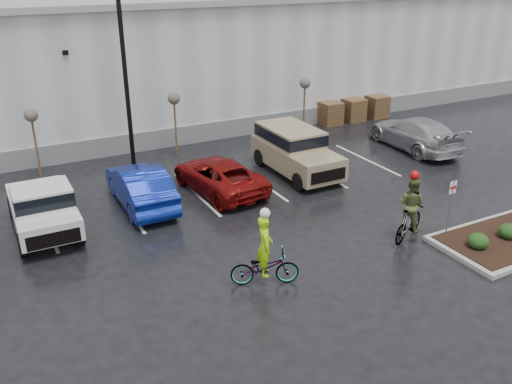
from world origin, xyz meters
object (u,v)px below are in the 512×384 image
sapling_mid (174,102)px  car_far_silver (415,133)px  pallet_stack_a (330,113)px  car_blue (140,186)px  pickup_white (41,204)px  car_red (219,175)px  cyclist_hivis (265,261)px  lamppost (123,46)px  sapling_west (32,119)px  sapling_east (305,86)px  fire_lane_sign (451,202)px  cyclist_olive (410,215)px  suv_tan (297,152)px  pallet_stack_c (376,106)px  pallet_stack_b (353,110)px

sapling_mid → car_far_silver: bearing=-22.8°
sapling_mid → car_far_silver: size_ratio=0.57×
pallet_stack_a → car_blue: 14.63m
sapling_mid → pickup_white: (-7.10, -5.32, -1.75)m
car_red → cyclist_hivis: 7.40m
lamppost → car_far_silver: 15.08m
car_blue → car_red: (3.34, -0.15, -0.11)m
sapling_west → sapling_east: bearing=0.0°
fire_lane_sign → car_far_silver: (5.97, 8.07, -0.59)m
sapling_west → car_red: 8.53m
car_far_silver → sapling_east: bearing=-47.6°
car_red → pickup_white: bearing=-5.3°
sapling_east → car_far_silver: size_ratio=0.57×
sapling_mid → car_red: (-0.00, -5.15, -2.03)m
car_far_silver → cyclist_olive: size_ratio=2.21×
pickup_white → car_blue: 3.78m
fire_lane_sign → car_blue: 11.66m
lamppost → pickup_white: lamppost is taller
car_blue → suv_tan: 7.32m
pallet_stack_c → car_blue: (-16.84, -6.00, 0.14)m
sapling_west → suv_tan: sapling_west is taller
sapling_east → fire_lane_sign: sapling_east is taller
pallet_stack_c → sapling_west: bearing=-177.1°
pickup_white → car_red: pickup_white is taller
sapling_west → car_red: size_ratio=0.64×
sapling_mid → pickup_white: sapling_mid is taller
lamppost → cyclist_olive: size_ratio=3.61×
sapling_west → cyclist_olive: sapling_west is taller
pallet_stack_c → car_far_silver: (-2.23, -5.73, 0.14)m
pallet_stack_a → pallet_stack_b: bearing=0.0°
suv_tan → car_far_silver: size_ratio=0.91×
sapling_mid → fire_lane_sign: (5.30, -12.80, -1.32)m
sapling_east → pallet_stack_a: size_ratio=2.37×
lamppost → pickup_white: bearing=-136.8°
pickup_white → pallet_stack_c: bearing=17.1°
pallet_stack_a → car_red: 11.74m
pallet_stack_b → suv_tan: (-7.73, -5.93, 0.35)m
sapling_mid → pickup_white: size_ratio=0.62×
car_blue → cyclist_hivis: 7.51m
suv_tan → cyclist_hivis: cyclist_hivis is taller
sapling_west → cyclist_hivis: size_ratio=1.27×
suv_tan → lamppost: bearing=148.7°
pallet_stack_a → cyclist_hivis: cyclist_hivis is taller
lamppost → car_blue: bearing=-101.9°
fire_lane_sign → cyclist_hivis: bearing=176.3°
sapling_west → fire_lane_sign: 17.46m
suv_tan → cyclist_hivis: 9.36m
lamppost → sapling_west: 5.07m
pallet_stack_b → cyclist_olive: cyclist_olive is taller
car_far_silver → pallet_stack_b: bearing=-90.4°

